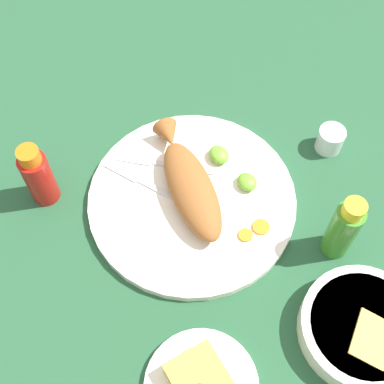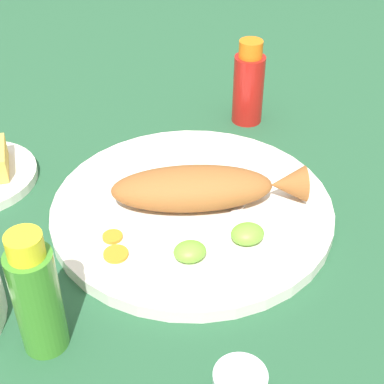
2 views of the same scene
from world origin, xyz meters
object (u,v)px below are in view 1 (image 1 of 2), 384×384
at_px(hot_sauce_bottle_green, 343,229).
at_px(fork_far, 157,163).
at_px(guacamole_bowl, 362,328).
at_px(hot_sauce_bottle_red, 38,176).
at_px(salt_cup, 330,140).
at_px(fried_fish, 189,184).
at_px(main_plate, 192,200).
at_px(fork_near, 142,182).

bearing_deg(hot_sauce_bottle_green, fork_far, -148.65).
distance_m(fork_far, guacamole_bowl, 0.45).
relative_size(hot_sauce_bottle_red, salt_cup, 2.76).
distance_m(salt_cup, guacamole_bowl, 0.35).
distance_m(fried_fish, fork_far, 0.09).
xyz_separation_m(fork_far, hot_sauce_bottle_red, (-0.06, -0.20, 0.04)).
xyz_separation_m(hot_sauce_bottle_red, guacamole_bowl, (0.48, 0.32, -0.04)).
relative_size(fork_far, guacamole_bowl, 0.75).
bearing_deg(hot_sauce_bottle_red, main_plate, 55.11).
bearing_deg(hot_sauce_bottle_red, fork_far, 74.32).
height_order(main_plate, fork_far, fork_far).
relative_size(fork_near, hot_sauce_bottle_green, 1.15).
distance_m(fork_near, salt_cup, 0.36).
bearing_deg(fork_near, hot_sauce_bottle_green, -168.70).
bearing_deg(salt_cup, hot_sauce_bottle_red, -109.89).
relative_size(fork_near, salt_cup, 3.41).
bearing_deg(salt_cup, guacamole_bowl, -30.78).
relative_size(main_plate, fork_far, 2.53).
height_order(fried_fish, guacamole_bowl, fried_fish).
bearing_deg(hot_sauce_bottle_green, hot_sauce_bottle_red, -132.80).
bearing_deg(fork_near, fried_fish, -161.95).
distance_m(hot_sauce_bottle_red, hot_sauce_bottle_green, 0.51).
height_order(fried_fish, fork_near, fried_fish).
height_order(fork_near, hot_sauce_bottle_red, hot_sauce_bottle_red).
bearing_deg(fork_far, fried_fish, 146.43).
bearing_deg(fried_fish, fork_near, -123.23).
xyz_separation_m(hot_sauce_bottle_red, salt_cup, (0.18, 0.50, -0.04)).
relative_size(fried_fish, fork_near, 1.51).
bearing_deg(main_plate, salt_cup, 83.90).
relative_size(hot_sauce_bottle_red, hot_sauce_bottle_green, 0.93).
distance_m(main_plate, hot_sauce_bottle_red, 0.27).
xyz_separation_m(fork_near, hot_sauce_bottle_green, (0.27, 0.22, 0.05)).
relative_size(fried_fish, fork_far, 1.77).
bearing_deg(main_plate, fork_near, -141.23).
distance_m(fried_fish, guacamole_bowl, 0.36).
bearing_deg(fried_fish, fork_far, -155.40).
relative_size(salt_cup, guacamole_bowl, 0.26).
bearing_deg(hot_sauce_bottle_green, fork_near, -140.98).
bearing_deg(fork_near, hot_sauce_bottle_red, 36.18).
bearing_deg(main_plate, hot_sauce_bottle_red, -124.89).
bearing_deg(fork_far, guacamole_bowl, 148.33).
bearing_deg(hot_sauce_bottle_red, fried_fish, 57.91).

